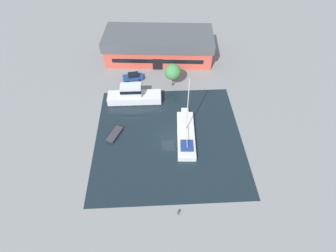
{
  "coord_description": "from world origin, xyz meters",
  "views": [
    {
      "loc": [
        -1.64,
        -31.7,
        37.92
      ],
      "look_at": [
        0.0,
        2.04,
        1.0
      ],
      "focal_mm": 28.0,
      "sensor_mm": 36.0,
      "label": 1
    }
  ],
  "objects_px": {
    "sailboat_moored": "(186,134)",
    "quay_tree_near_building": "(173,72)",
    "warehouse_building": "(159,46)",
    "motor_cruiser": "(134,96)",
    "small_dinghy": "(115,134)",
    "parked_car": "(133,77)"
  },
  "relations": [
    {
      "from": "parked_car",
      "to": "small_dinghy",
      "type": "xyz_separation_m",
      "value": [
        -2.81,
        -17.08,
        -0.57
      ]
    },
    {
      "from": "warehouse_building",
      "to": "quay_tree_near_building",
      "type": "xyz_separation_m",
      "value": [
        2.79,
        -11.86,
        0.51
      ]
    },
    {
      "from": "quay_tree_near_building",
      "to": "sailboat_moored",
      "type": "height_order",
      "value": "sailboat_moored"
    },
    {
      "from": "motor_cruiser",
      "to": "small_dinghy",
      "type": "distance_m",
      "value": 10.14
    },
    {
      "from": "quay_tree_near_building",
      "to": "sailboat_moored",
      "type": "distance_m",
      "value": 15.61
    },
    {
      "from": "quay_tree_near_building",
      "to": "parked_car",
      "type": "bearing_deg",
      "value": 162.98
    },
    {
      "from": "warehouse_building",
      "to": "sailboat_moored",
      "type": "xyz_separation_m",
      "value": [
        4.39,
        -27.04,
        -2.71
      ]
    },
    {
      "from": "motor_cruiser",
      "to": "small_dinghy",
      "type": "relative_size",
      "value": 2.57
    },
    {
      "from": "quay_tree_near_building",
      "to": "motor_cruiser",
      "type": "height_order",
      "value": "quay_tree_near_building"
    },
    {
      "from": "small_dinghy",
      "to": "warehouse_building",
      "type": "bearing_deg",
      "value": -84.24
    },
    {
      "from": "sailboat_moored",
      "to": "quay_tree_near_building",
      "type": "bearing_deg",
      "value": 99.25
    },
    {
      "from": "parked_car",
      "to": "small_dinghy",
      "type": "bearing_deg",
      "value": 162.22
    },
    {
      "from": "parked_car",
      "to": "sailboat_moored",
      "type": "distance_m",
      "value": 20.87
    },
    {
      "from": "sailboat_moored",
      "to": "small_dinghy",
      "type": "distance_m",
      "value": 13.48
    },
    {
      "from": "parked_car",
      "to": "small_dinghy",
      "type": "height_order",
      "value": "parked_car"
    },
    {
      "from": "parked_car",
      "to": "motor_cruiser",
      "type": "height_order",
      "value": "motor_cruiser"
    },
    {
      "from": "parked_car",
      "to": "sailboat_moored",
      "type": "height_order",
      "value": "sailboat_moored"
    },
    {
      "from": "warehouse_building",
      "to": "quay_tree_near_building",
      "type": "bearing_deg",
      "value": -72.25
    },
    {
      "from": "warehouse_building",
      "to": "sailboat_moored",
      "type": "height_order",
      "value": "sailboat_moored"
    },
    {
      "from": "sailboat_moored",
      "to": "small_dinghy",
      "type": "height_order",
      "value": "sailboat_moored"
    },
    {
      "from": "motor_cruiser",
      "to": "small_dinghy",
      "type": "xyz_separation_m",
      "value": [
        -3.31,
        -9.5,
        -1.27
      ]
    },
    {
      "from": "quay_tree_near_building",
      "to": "motor_cruiser",
      "type": "xyz_separation_m",
      "value": [
        -8.54,
        -4.81,
        -2.31
      ]
    }
  ]
}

